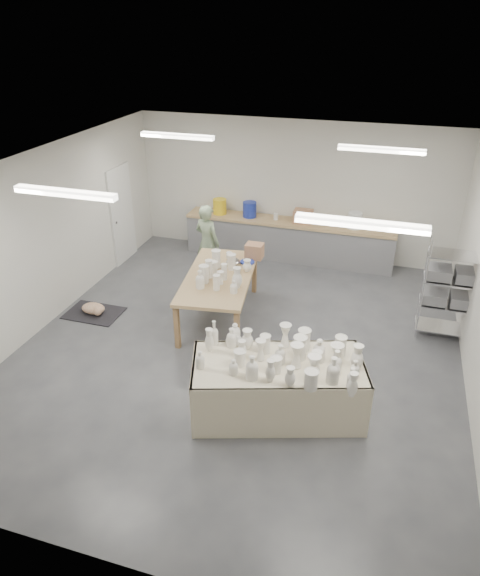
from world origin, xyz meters
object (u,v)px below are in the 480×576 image
(drying_table, at_px, (279,384))
(potter, at_px, (207,242))
(red_stool, at_px, (213,261))
(work_table, at_px, (223,274))

(drying_table, distance_m, potter, 4.28)
(red_stool, bearing_deg, potter, -90.00)
(drying_table, relative_size, red_stool, 7.52)
(drying_table, xyz_separation_m, work_table, (-1.54, 2.20, 0.39))
(work_table, distance_m, potter, 1.60)
(work_table, distance_m, red_stool, 1.93)
(work_table, height_order, potter, potter)
(potter, bearing_deg, red_stool, -70.19)
(red_stool, bearing_deg, drying_table, -58.63)
(work_table, bearing_deg, red_stool, 108.09)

